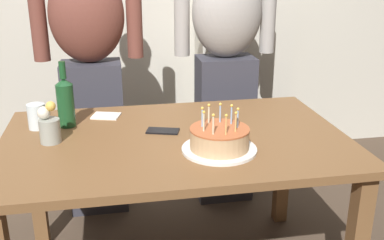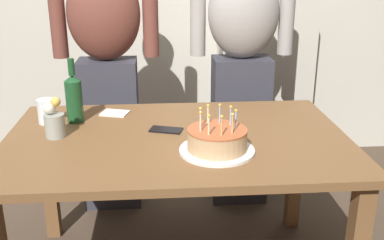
{
  "view_description": "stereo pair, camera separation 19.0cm",
  "coord_description": "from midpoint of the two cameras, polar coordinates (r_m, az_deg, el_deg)",
  "views": [
    {
      "loc": [
        -0.26,
        -1.84,
        1.48
      ],
      "look_at": [
        0.06,
        -0.07,
        0.84
      ],
      "focal_mm": 42.76,
      "sensor_mm": 36.0,
      "label": 1
    },
    {
      "loc": [
        -0.07,
        -1.86,
        1.48
      ],
      "look_at": [
        0.06,
        -0.07,
        0.84
      ],
      "focal_mm": 42.76,
      "sensor_mm": 36.0,
      "label": 2
    }
  ],
  "objects": [
    {
      "name": "dining_table",
      "position": [
        2.04,
        -4.77,
        -4.7
      ],
      "size": [
        1.5,
        0.96,
        0.74
      ],
      "color": "brown",
      "rests_on": "ground_plane"
    },
    {
      "name": "cell_phone",
      "position": [
        2.06,
        -6.3,
        -1.41
      ],
      "size": [
        0.16,
        0.11,
        0.01
      ],
      "primitive_type": "cube",
      "rotation": [
        0.0,
        0.0,
        -0.3
      ],
      "color": "black",
      "rests_on": "dining_table"
    },
    {
      "name": "napkin_stack",
      "position": [
        2.3,
        -13.02,
        0.47
      ],
      "size": [
        0.15,
        0.13,
        0.01
      ],
      "primitive_type": "cube",
      "rotation": [
        0.0,
        0.0,
        -0.3
      ],
      "color": "white",
      "rests_on": "dining_table"
    },
    {
      "name": "birthday_cake",
      "position": [
        1.84,
        0.49,
        -2.57
      ],
      "size": [
        0.31,
        0.31,
        0.18
      ],
      "color": "white",
      "rests_on": "dining_table"
    },
    {
      "name": "water_glass_near",
      "position": [
        2.22,
        -21.16,
        0.39
      ],
      "size": [
        0.08,
        0.08,
        0.12
      ],
      "primitive_type": "cylinder",
      "color": "silver",
      "rests_on": "dining_table"
    },
    {
      "name": "person_man_bearded",
      "position": [
        2.69,
        -14.52,
        6.02
      ],
      "size": [
        0.61,
        0.27,
        1.66
      ],
      "rotation": [
        0.0,
        0.0,
        3.14
      ],
      "color": "#33333D",
      "rests_on": "ground_plane"
    },
    {
      "name": "person_woman_cardigan",
      "position": [
        2.75,
        2.25,
        6.91
      ],
      "size": [
        0.61,
        0.27,
        1.66
      ],
      "rotation": [
        0.0,
        0.0,
        3.14
      ],
      "color": "#33333D",
      "rests_on": "ground_plane"
    },
    {
      "name": "shelf_cabinet",
      "position": [
        3.4,
        4.64,
        5.28
      ],
      "size": [
        0.66,
        0.3,
        1.5
      ],
      "color": "beige",
      "rests_on": "ground_plane"
    },
    {
      "name": "flower_vase",
      "position": [
        2.03,
        -20.0,
        -0.8
      ],
      "size": [
        0.09,
        0.09,
        0.18
      ],
      "color": "#999E93",
      "rests_on": "dining_table"
    },
    {
      "name": "wine_bottle",
      "position": [
        2.19,
        -17.95,
        2.21
      ],
      "size": [
        0.08,
        0.08,
        0.31
      ],
      "color": "#194723",
      "rests_on": "dining_table"
    }
  ]
}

